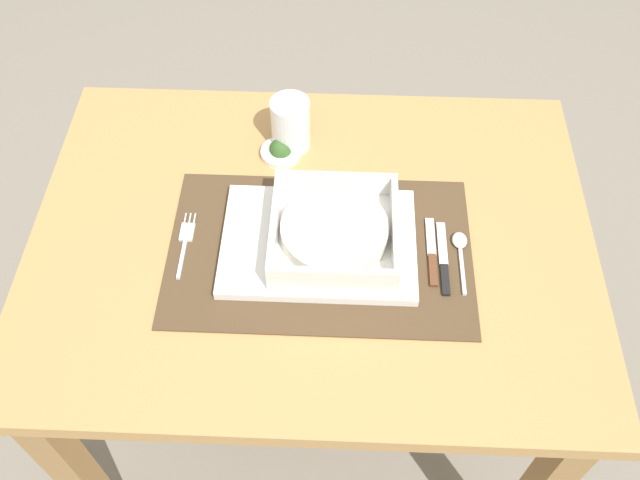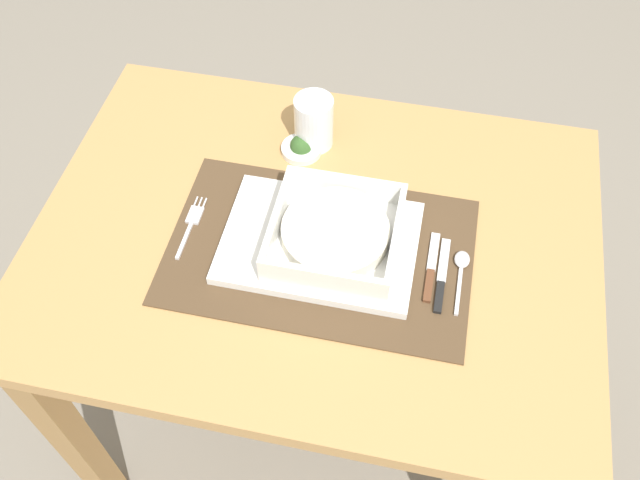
% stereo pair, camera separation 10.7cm
% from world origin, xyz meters
% --- Properties ---
extents(ground_plane, '(6.00, 6.00, 0.00)m').
position_xyz_m(ground_plane, '(0.00, 0.00, 0.00)').
color(ground_plane, gray).
extents(dining_table, '(0.91, 0.68, 0.72)m').
position_xyz_m(dining_table, '(0.00, 0.00, 0.61)').
color(dining_table, '#B2844C').
rests_on(dining_table, ground).
extents(placemat, '(0.48, 0.31, 0.00)m').
position_xyz_m(placemat, '(0.01, -0.03, 0.73)').
color(placemat, '#4C3823').
rests_on(placemat, dining_table).
extents(serving_plate, '(0.31, 0.22, 0.02)m').
position_xyz_m(serving_plate, '(0.01, -0.02, 0.73)').
color(serving_plate, white).
rests_on(serving_plate, placemat).
extents(porridge_bowl, '(0.20, 0.20, 0.05)m').
position_xyz_m(porridge_bowl, '(0.04, -0.02, 0.76)').
color(porridge_bowl, white).
rests_on(porridge_bowl, serving_plate).
extents(fork, '(0.02, 0.13, 0.00)m').
position_xyz_m(fork, '(-0.20, -0.02, 0.73)').
color(fork, silver).
rests_on(fork, placemat).
extents(spoon, '(0.02, 0.12, 0.01)m').
position_xyz_m(spoon, '(0.24, -0.02, 0.73)').
color(spoon, silver).
rests_on(spoon, placemat).
extents(butter_knife, '(0.01, 0.14, 0.01)m').
position_xyz_m(butter_knife, '(0.21, -0.05, 0.73)').
color(butter_knife, black).
rests_on(butter_knife, placemat).
extents(bread_knife, '(0.01, 0.13, 0.01)m').
position_xyz_m(bread_knife, '(0.19, -0.04, 0.73)').
color(bread_knife, '#59331E').
rests_on(bread_knife, placemat).
extents(drinking_glass, '(0.07, 0.07, 0.10)m').
position_xyz_m(drinking_glass, '(-0.05, 0.20, 0.77)').
color(drinking_glass, white).
rests_on(drinking_glass, dining_table).
extents(condiment_saucer, '(0.07, 0.07, 0.04)m').
position_xyz_m(condiment_saucer, '(-0.06, 0.18, 0.73)').
color(condiment_saucer, white).
rests_on(condiment_saucer, dining_table).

